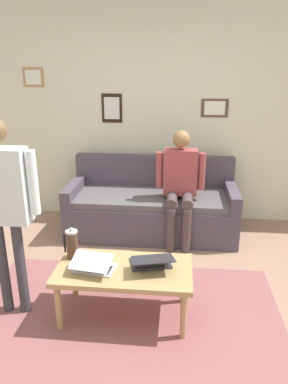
{
  "coord_description": "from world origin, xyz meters",
  "views": [
    {
      "loc": [
        -0.28,
        2.47,
        1.96
      ],
      "look_at": [
        0.05,
        -0.82,
        0.8
      ],
      "focal_mm": 34.16,
      "sensor_mm": 36.0,
      "label": 1
    }
  ],
  "objects_px": {
    "coffee_table": "(124,274)",
    "person_standing": "(2,195)",
    "laptop_center": "(94,266)",
    "french_press": "(72,244)",
    "person_seated": "(180,181)",
    "couch": "(152,207)",
    "laptop_left": "(151,262)"
  },
  "relations": [
    {
      "from": "coffee_table",
      "to": "person_standing",
      "type": "height_order",
      "value": "person_standing"
    },
    {
      "from": "laptop_center",
      "to": "french_press",
      "type": "xyz_separation_m",
      "value": [
        0.22,
        -0.18,
        0.08
      ]
    },
    {
      "from": "coffee_table",
      "to": "person_seated",
      "type": "distance_m",
      "value": 1.52
    },
    {
      "from": "couch",
      "to": "coffee_table",
      "type": "relative_size",
      "value": 1.85
    },
    {
      "from": "laptop_center",
      "to": "french_press",
      "type": "distance_m",
      "value": 0.3
    },
    {
      "from": "person_standing",
      "to": "laptop_left",
      "type": "bearing_deg",
      "value": -176.17
    },
    {
      "from": "laptop_left",
      "to": "person_standing",
      "type": "distance_m",
      "value": 1.25
    },
    {
      "from": "couch",
      "to": "person_standing",
      "type": "bearing_deg",
      "value": 59.05
    },
    {
      "from": "person_seated",
      "to": "couch",
      "type": "bearing_deg",
      "value": -34.5
    },
    {
      "from": "french_press",
      "to": "person_standing",
      "type": "bearing_deg",
      "value": 18.18
    },
    {
      "from": "laptop_center",
      "to": "coffee_table",
      "type": "bearing_deg",
      "value": -165.77
    },
    {
      "from": "person_seated",
      "to": "laptop_left",
      "type": "bearing_deg",
      "value": 81.35
    },
    {
      "from": "couch",
      "to": "person_seated",
      "type": "xyz_separation_m",
      "value": [
        -0.33,
        0.23,
        0.42
      ]
    },
    {
      "from": "french_press",
      "to": "couch",
      "type": "bearing_deg",
      "value": -109.52
    },
    {
      "from": "couch",
      "to": "laptop_center",
      "type": "height_order",
      "value": "couch"
    },
    {
      "from": "person_standing",
      "to": "person_seated",
      "type": "bearing_deg",
      "value": -132.65
    },
    {
      "from": "coffee_table",
      "to": "laptop_center",
      "type": "relative_size",
      "value": 3.09
    },
    {
      "from": "laptop_left",
      "to": "french_press",
      "type": "height_order",
      "value": "french_press"
    },
    {
      "from": "couch",
      "to": "coffee_table",
      "type": "xyz_separation_m",
      "value": [
        0.09,
        1.64,
        0.08
      ]
    },
    {
      "from": "coffee_table",
      "to": "french_press",
      "type": "height_order",
      "value": "french_press"
    },
    {
      "from": "laptop_left",
      "to": "person_seated",
      "type": "xyz_separation_m",
      "value": [
        -0.21,
        -1.37,
        0.25
      ]
    },
    {
      "from": "french_press",
      "to": "person_standing",
      "type": "xyz_separation_m",
      "value": [
        0.46,
        0.15,
        0.47
      ]
    },
    {
      "from": "person_seated",
      "to": "laptop_center",
      "type": "bearing_deg",
      "value": 66.23
    },
    {
      "from": "person_seated",
      "to": "coffee_table",
      "type": "bearing_deg",
      "value": 73.37
    },
    {
      "from": "laptop_center",
      "to": "person_standing",
      "type": "relative_size",
      "value": 0.22
    },
    {
      "from": "laptop_left",
      "to": "person_seated",
      "type": "relative_size",
      "value": 0.31
    },
    {
      "from": "french_press",
      "to": "laptop_left",
      "type": "bearing_deg",
      "value": 173.32
    },
    {
      "from": "laptop_center",
      "to": "person_seated",
      "type": "xyz_separation_m",
      "value": [
        -0.65,
        -1.47,
        0.25
      ]
    },
    {
      "from": "couch",
      "to": "person_standing",
      "type": "height_order",
      "value": "person_standing"
    },
    {
      "from": "coffee_table",
      "to": "laptop_center",
      "type": "bearing_deg",
      "value": 14.23
    },
    {
      "from": "french_press",
      "to": "person_seated",
      "type": "distance_m",
      "value": 1.57
    },
    {
      "from": "couch",
      "to": "french_press",
      "type": "bearing_deg",
      "value": 70.48
    }
  ]
}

